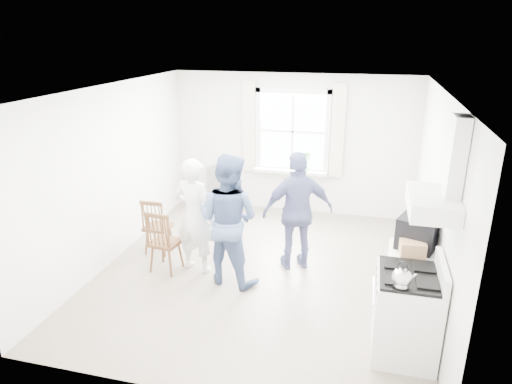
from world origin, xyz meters
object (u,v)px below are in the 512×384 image
Objects in this scene: low_cabinet at (409,283)px; person_mid at (228,220)px; person_left at (195,216)px; person_right at (298,211)px; gas_stove at (406,313)px; windsor_chair_a at (155,221)px; stereo_stack at (418,233)px; windsor_chair_b at (161,236)px.

person_mid is (-2.34, 0.30, 0.46)m from low_cabinet.
person_right is (1.39, 0.45, 0.03)m from person_left.
gas_stove is 3.90m from windsor_chair_a.
low_cabinet is 3.76m from windsor_chair_a.
stereo_stack is at bearing 82.22° from gas_stove.
windsor_chair_b is (-3.26, 0.95, 0.09)m from gas_stove.
gas_stove is at bearing -95.68° from low_cabinet.
person_right reaches higher than person_left.
low_cabinet is 0.64m from stereo_stack.
gas_stove is at bearing -97.78° from stereo_stack.
windsor_chair_a is at bearing -6.09° from person_mid.
stereo_stack is 2.97m from person_left.
person_right is at bearing 148.63° from low_cabinet.
person_right is (0.84, 0.61, -0.04)m from person_mid.
gas_stove is 1.18× the size of windsor_chair_b.
gas_stove is at bearing 107.85° from person_right.
stereo_stack reaches higher than windsor_chair_b.
person_right is (1.83, 0.67, 0.29)m from windsor_chair_b.
windsor_chair_a is 0.95× the size of windsor_chair_b.
person_left reaches higher than stereo_stack.
low_cabinet is 0.49× the size of person_mid.
person_mid is at bearing 174.61° from person_left.
windsor_chair_a is 1.46m from person_mid.
windsor_chair_a is at bearing 123.92° from windsor_chair_b.
person_mid reaches higher than low_cabinet.
stereo_stack is (0.03, 0.06, 0.64)m from low_cabinet.
low_cabinet is at bearing -174.09° from person_mid.
stereo_stack is (0.10, 0.76, 0.60)m from gas_stove.
gas_stove is 0.61× the size of person_mid.
windsor_chair_a is 0.63m from windsor_chair_b.
person_mid reaches higher than windsor_chair_b.
person_mid is at bearing -19.33° from windsor_chair_a.
low_cabinet is at bearing -119.24° from stereo_stack.
gas_stove is 0.70m from low_cabinet.
person_left is at bearing 26.32° from windsor_chair_b.
person_right reaches higher than low_cabinet.
person_right is at bearing 150.93° from stereo_stack.
stereo_stack is at bearing -10.81° from windsor_chair_a.
person_right reaches higher than stereo_stack.
windsor_chair_a is 0.89m from person_left.
low_cabinet is 0.95× the size of windsor_chair_b.
person_mid is (-2.27, 1.00, 0.43)m from gas_stove.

